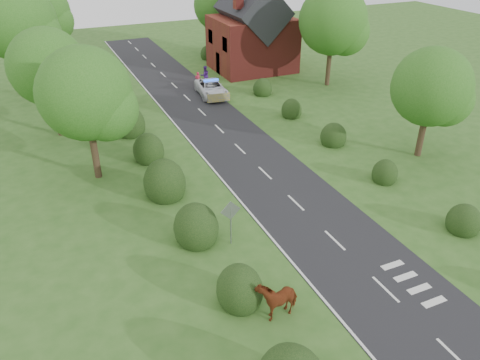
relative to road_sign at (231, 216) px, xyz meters
name	(u,v)px	position (x,y,z in m)	size (l,w,h in m)	color
ground	(335,241)	(5.00, -2.00, -1.65)	(120.00, 120.00, 0.00)	#325D1F
road	(224,134)	(5.00, 13.00, -1.64)	(6.00, 70.00, 0.02)	black
road_markings	(215,148)	(3.40, 10.93, -1.63)	(4.96, 70.00, 0.01)	white
hedgerow_left	(152,158)	(-1.51, 9.69, -0.91)	(2.75, 50.41, 3.00)	black
hedgerow_right	(324,131)	(11.60, 9.21, -1.10)	(2.10, 45.78, 2.10)	black
tree_left_a	(90,98)	(-4.75, 9.86, 3.69)	(5.74, 5.60, 8.38)	#332316
tree_left_b	(52,70)	(-6.25, 17.86, 3.39)	(5.74, 5.60, 8.07)	#332316
tree_left_c	(21,25)	(-7.70, 27.83, 4.88)	(6.97, 6.80, 10.22)	#332316
tree_left_d	(44,14)	(-5.23, 37.85, 3.98)	(6.15, 6.00, 8.89)	#332316
tree_right_a	(435,90)	(16.23, 3.87, 3.09)	(5.33, 5.20, 7.56)	#332316
tree_right_b	(336,23)	(19.29, 19.84, 4.28)	(6.56, 6.40, 9.40)	#332316
tree_right_c	(222,7)	(14.27, 35.85, 3.69)	(6.15, 6.00, 8.58)	#332316
road_sign	(231,216)	(0.00, 0.00, 0.00)	(1.06, 0.08, 2.53)	gray
house	(252,34)	(14.49, 28.00, 2.13)	(8.00, 7.40, 9.17)	maroon
cow	(277,299)	(-0.12, -5.16, -0.94)	(1.07, 2.02, 1.44)	#592A0C
police_van	(211,88)	(7.32, 21.70, -0.95)	(2.84, 5.29, 1.55)	silver
pedestrian_red	(198,80)	(6.97, 24.45, -0.88)	(0.57, 0.37, 1.56)	#B8233B
pedestrian_purple	(205,75)	(7.95, 25.07, -0.72)	(0.90, 0.70, 1.86)	#3C1966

